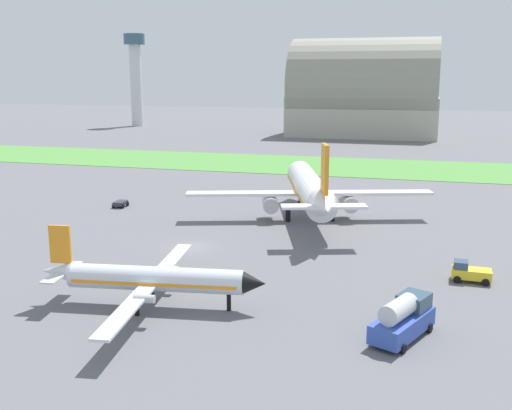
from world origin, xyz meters
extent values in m
plane|color=slate|center=(0.00, 0.00, 0.00)|extent=(600.00, 600.00, 0.00)
cube|color=#549342|center=(0.00, 66.59, 0.04)|extent=(360.00, 28.00, 0.08)
cylinder|color=white|center=(10.37, 17.40, 4.33)|extent=(11.12, 24.93, 3.81)
cone|color=black|center=(6.22, 30.62, 4.33)|extent=(4.60, 4.42, 3.73)
cone|color=white|center=(14.74, 3.52, 4.81)|extent=(4.73, 5.66, 3.43)
cube|color=orange|center=(10.37, 17.40, 4.04)|extent=(10.77, 23.64, 0.53)
cube|color=white|center=(2.65, 14.25, 3.66)|extent=(16.59, 7.30, 0.38)
cube|color=white|center=(18.51, 19.24, 3.66)|extent=(16.59, 7.30, 0.38)
cylinder|color=#B7BABF|center=(5.51, 15.14, 2.30)|extent=(3.25, 4.59, 2.10)
cylinder|color=#B7BABF|center=(15.66, 18.34, 2.30)|extent=(3.25, 4.59, 2.10)
cube|color=orange|center=(14.53, 4.18, 9.01)|extent=(1.37, 3.11, 5.54)
cube|color=white|center=(12.22, 3.46, 4.71)|extent=(5.25, 3.44, 0.30)
cube|color=white|center=(16.84, 4.91, 4.71)|extent=(5.25, 3.44, 0.30)
cylinder|color=black|center=(7.26, 27.32, 1.21)|extent=(0.69, 0.69, 2.42)
cylinder|color=black|center=(8.04, 14.85, 1.21)|extent=(0.69, 0.69, 2.42)
cylinder|color=black|center=(13.75, 16.65, 1.21)|extent=(0.69, 0.69, 2.42)
cylinder|color=silver|center=(3.90, -17.62, 2.48)|extent=(15.05, 4.12, 2.07)
cone|color=black|center=(12.11, -16.47, 2.48)|extent=(2.33, 2.30, 2.03)
cone|color=silver|center=(-4.71, -18.83, 2.74)|extent=(3.13, 2.25, 1.86)
cube|color=orange|center=(3.90, -17.62, 2.33)|extent=(14.24, 4.05, 0.29)
cube|color=silver|center=(2.70, -12.04, 2.12)|extent=(3.02, 11.48, 0.21)
cube|color=silver|center=(4.29, -23.32, 2.12)|extent=(3.02, 11.48, 0.21)
cylinder|color=#B7BABF|center=(3.56, -13.99, 2.12)|extent=(1.73, 0.89, 0.66)
cylinder|color=#B7BABF|center=(4.58, -21.21, 2.12)|extent=(1.73, 0.89, 0.66)
cube|color=orange|center=(-4.30, -18.77, 5.18)|extent=(1.88, 0.51, 3.31)
cube|color=silver|center=(-4.50, -17.34, 2.69)|extent=(1.63, 3.04, 0.17)
cube|color=silver|center=(-4.09, -20.21, 2.69)|extent=(1.63, 3.04, 0.17)
cylinder|color=black|center=(10.06, -16.76, 0.72)|extent=(0.37, 0.37, 1.45)
cylinder|color=black|center=(2.59, -15.73, 0.72)|extent=(0.37, 0.37, 1.45)
cylinder|color=black|center=(3.16, -19.79, 0.72)|extent=(0.37, 0.37, 1.45)
cube|color=#2D333D|center=(-18.04, 16.92, 0.62)|extent=(1.69, 2.51, 0.55)
cylinder|color=black|center=(-17.23, 16.15, 0.35)|extent=(0.31, 0.72, 0.70)
cylinder|color=black|center=(-18.72, 16.03, 0.35)|extent=(0.31, 0.72, 0.70)
cylinder|color=black|center=(-17.36, 17.82, 0.35)|extent=(0.31, 0.72, 0.70)
cylinder|color=black|center=(-18.86, 17.70, 0.35)|extent=(0.31, 0.72, 0.70)
cube|color=yellow|center=(30.04, -3.78, 0.80)|extent=(3.68, 1.96, 0.90)
cube|color=#334C60|center=(29.03, -3.74, 1.60)|extent=(1.36, 1.57, 0.70)
cylinder|color=black|center=(28.74, -4.62, 0.35)|extent=(0.71, 0.28, 0.70)
cylinder|color=black|center=(28.82, -2.82, 0.35)|extent=(0.71, 0.28, 0.70)
cylinder|color=black|center=(31.26, -4.74, 0.35)|extent=(0.71, 0.28, 0.70)
cylinder|color=black|center=(31.34, -2.94, 0.35)|extent=(0.71, 0.28, 0.70)
cube|color=#334FB2|center=(24.15, -18.37, 1.05)|extent=(4.80, 6.92, 1.40)
cylinder|color=silver|center=(23.84, -19.09, 2.52)|extent=(2.84, 3.89, 1.54)
cube|color=#334C60|center=(24.88, -16.70, 2.35)|extent=(2.78, 2.95, 1.20)
cylinder|color=black|center=(23.97, -15.81, 0.35)|extent=(0.51, 0.74, 0.70)
cylinder|color=black|center=(26.17, -16.77, 0.35)|extent=(0.51, 0.74, 0.70)
cylinder|color=black|center=(22.14, -19.97, 0.35)|extent=(0.51, 0.74, 0.70)
cylinder|color=black|center=(24.34, -20.94, 0.35)|extent=(0.51, 0.74, 0.70)
cube|color=#B2AD9E|center=(5.84, 137.52, 6.36)|extent=(46.92, 28.40, 12.71)
cylinder|color=gray|center=(5.84, 137.52, 15.55)|extent=(45.99, 31.24, 31.24)
cylinder|color=silver|center=(-83.36, 152.72, 15.49)|extent=(4.40, 4.40, 30.99)
cylinder|color=#38566B|center=(-83.36, 152.72, 32.99)|extent=(8.00, 8.00, 4.00)
camera|label=1|loc=(24.75, -60.93, 19.12)|focal=41.63mm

